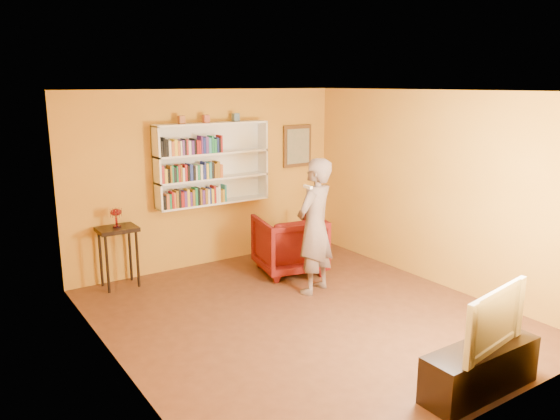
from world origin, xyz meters
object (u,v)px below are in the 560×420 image
object	(u,v)px
person	(315,227)
tv_cabinet	(480,369)
console_table	(118,238)
television	(485,317)
ruby_lustre	(116,214)
armchair	(289,244)
bookshelf	(211,164)

from	to	relation	value
person	tv_cabinet	bearing A→B (deg)	62.82
console_table	television	bearing A→B (deg)	-67.16
ruby_lustre	television	xyz separation A→B (m)	(1.90, -4.50, -0.31)
person	television	bearing A→B (deg)	62.82
console_table	tv_cabinet	xyz separation A→B (m)	(1.90, -4.50, -0.49)
console_table	television	distance (m)	4.88
console_table	tv_cabinet	world-z (taller)	console_table
console_table	armchair	distance (m)	2.48
bookshelf	television	distance (m)	4.75
ruby_lustre	armchair	world-z (taller)	ruby_lustre
bookshelf	armchair	xyz separation A→B (m)	(0.78, -0.97, -1.16)
armchair	television	xyz separation A→B (m)	(-0.43, -3.69, 0.31)
armchair	television	size ratio (longest dim) A/B	0.94
ruby_lustre	armchair	bearing A→B (deg)	-19.14
console_table	television	size ratio (longest dim) A/B	0.85
person	television	world-z (taller)	person
armchair	console_table	bearing A→B (deg)	-6.25
ruby_lustre	television	world-z (taller)	ruby_lustre
console_table	tv_cabinet	size ratio (longest dim) A/B	0.68
ruby_lustre	person	size ratio (longest dim) A/B	0.14
armchair	tv_cabinet	world-z (taller)	armchair
bookshelf	ruby_lustre	world-z (taller)	bookshelf
bookshelf	console_table	bearing A→B (deg)	-174.09
bookshelf	armchair	world-z (taller)	bookshelf
ruby_lustre	television	size ratio (longest dim) A/B	0.26
armchair	television	world-z (taller)	television
armchair	tv_cabinet	size ratio (longest dim) A/B	0.75
ruby_lustre	bookshelf	bearing A→B (deg)	5.91
bookshelf	tv_cabinet	bearing A→B (deg)	-85.65
ruby_lustre	tv_cabinet	xyz separation A→B (m)	(1.90, -4.50, -0.82)
tv_cabinet	television	size ratio (longest dim) A/B	1.24
ruby_lustre	armchair	size ratio (longest dim) A/B	0.28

